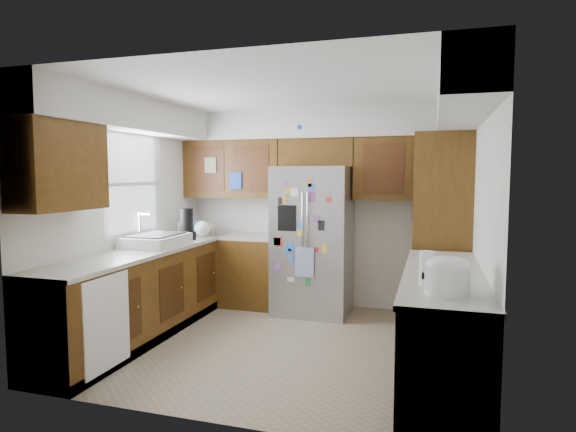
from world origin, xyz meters
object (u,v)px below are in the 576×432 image
at_px(fridge, 313,240).
at_px(rice_cooker, 447,274).
at_px(paper_towel, 427,269).
at_px(pantry, 442,231).

relative_size(fridge, rice_cooker, 5.91).
bearing_deg(paper_towel, rice_cooker, -59.10).
xyz_separation_m(fridge, rice_cooker, (1.50, -2.43, 0.16)).
distance_m(pantry, rice_cooker, 2.38).
height_order(pantry, rice_cooker, pantry).
height_order(rice_cooker, paper_towel, rice_cooker).
bearing_deg(pantry, rice_cooker, -90.01).
bearing_deg(rice_cooker, pantry, 89.99).
distance_m(rice_cooker, paper_towel, 0.25).
distance_m(pantry, paper_towel, 2.17).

